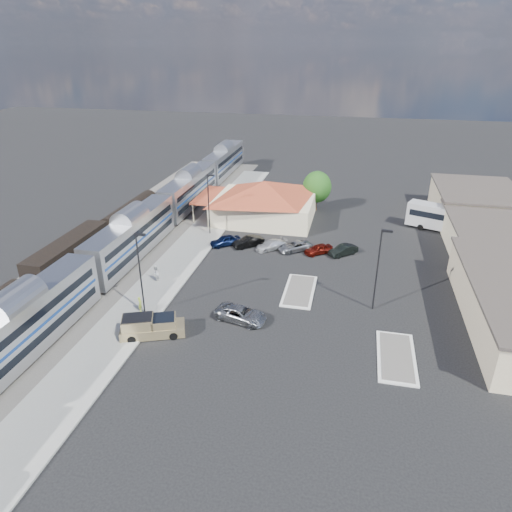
% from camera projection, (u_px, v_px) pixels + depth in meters
% --- Properties ---
extents(ground, '(280.00, 280.00, 0.00)m').
position_uv_depth(ground, '(261.00, 296.00, 50.32)').
color(ground, black).
rests_on(ground, ground).
extents(railbed, '(16.00, 100.00, 0.12)m').
position_uv_depth(railbed, '(121.00, 250.00, 61.49)').
color(railbed, '#4C4944').
rests_on(railbed, ground).
extents(platform, '(5.50, 92.00, 0.18)m').
position_uv_depth(platform, '(178.00, 262.00, 57.94)').
color(platform, gray).
rests_on(platform, ground).
extents(passenger_train, '(3.00, 104.00, 5.55)m').
position_uv_depth(passenger_train, '(133.00, 238.00, 57.97)').
color(passenger_train, silver).
rests_on(passenger_train, ground).
extents(freight_cars, '(2.80, 46.00, 4.00)m').
position_uv_depth(freight_cars, '(70.00, 256.00, 55.25)').
color(freight_cars, black).
rests_on(freight_cars, ground).
extents(station_depot, '(18.35, 12.24, 6.20)m').
position_uv_depth(station_depot, '(264.00, 200.00, 71.11)').
color(station_depot, beige).
rests_on(station_depot, ground).
extents(buildings_east, '(14.40, 51.40, 4.80)m').
position_uv_depth(buildings_east, '(506.00, 248.00, 56.48)').
color(buildings_east, '#C6B28C').
rests_on(buildings_east, ground).
extents(traffic_island_south, '(3.30, 7.50, 0.21)m').
position_uv_depth(traffic_island_south, '(299.00, 291.00, 51.25)').
color(traffic_island_south, silver).
rests_on(traffic_island_south, ground).
extents(traffic_island_north, '(3.30, 7.50, 0.21)m').
position_uv_depth(traffic_island_north, '(396.00, 357.00, 40.44)').
color(traffic_island_north, silver).
rests_on(traffic_island_north, ground).
extents(lamp_plat_s, '(1.08, 0.25, 9.00)m').
position_uv_depth(lamp_plat_s, '(140.00, 267.00, 44.89)').
color(lamp_plat_s, black).
rests_on(lamp_plat_s, ground).
extents(lamp_plat_n, '(1.08, 0.25, 9.00)m').
position_uv_depth(lamp_plat_n, '(209.00, 199.00, 64.35)').
color(lamp_plat_n, black).
rests_on(lamp_plat_n, ground).
extents(lamp_lot, '(1.08, 0.25, 9.00)m').
position_uv_depth(lamp_lot, '(379.00, 263.00, 45.68)').
color(lamp_lot, black).
rests_on(lamp_lot, ground).
extents(tree_depot, '(4.71, 4.71, 6.63)m').
position_uv_depth(tree_depot, '(317.00, 187.00, 74.55)').
color(tree_depot, '#382314').
rests_on(tree_depot, ground).
extents(pickup_truck, '(6.38, 4.19, 2.07)m').
position_uv_depth(pickup_truck, '(153.00, 326.00, 43.21)').
color(pickup_truck, tan).
rests_on(pickup_truck, ground).
extents(suv, '(5.75, 3.65, 1.48)m').
position_uv_depth(suv, '(241.00, 314.00, 45.65)').
color(suv, gray).
rests_on(suv, ground).
extents(coach_bus, '(12.04, 6.81, 3.83)m').
position_uv_depth(coach_bus, '(450.00, 219.00, 66.33)').
color(coach_bus, silver).
rests_on(coach_bus, ground).
extents(person_a, '(0.48, 0.64, 1.60)m').
position_uv_depth(person_a, '(140.00, 304.00, 46.96)').
color(person_a, '#B0C93F').
rests_on(person_a, platform).
extents(person_b, '(0.86, 1.03, 1.88)m').
position_uv_depth(person_b, '(156.00, 273.00, 52.95)').
color(person_b, silver).
rests_on(person_b, platform).
extents(parked_car_a, '(4.36, 3.91, 1.43)m').
position_uv_depth(parked_car_a, '(225.00, 241.00, 62.71)').
color(parked_car_a, '#0B173B').
rests_on(parked_car_a, ground).
extents(parked_car_b, '(4.35, 3.82, 1.42)m').
position_uv_depth(parked_car_b, '(248.00, 242.00, 62.35)').
color(parked_car_b, black).
rests_on(parked_car_b, ground).
extents(parked_car_c, '(4.46, 4.26, 1.27)m').
position_uv_depth(parked_car_c, '(271.00, 245.00, 61.49)').
color(parked_car_c, silver).
rests_on(parked_car_c, ground).
extents(parked_car_d, '(4.99, 4.47, 1.29)m').
position_uv_depth(parked_car_d, '(295.00, 246.00, 61.12)').
color(parked_car_d, gray).
rests_on(parked_car_d, ground).
extents(parked_car_e, '(4.02, 3.61, 1.32)m').
position_uv_depth(parked_car_e, '(318.00, 249.00, 60.22)').
color(parked_car_e, maroon).
rests_on(parked_car_e, ground).
extents(parked_car_f, '(3.98, 3.86, 1.36)m').
position_uv_depth(parked_car_f, '(343.00, 250.00, 59.85)').
color(parked_car_f, black).
rests_on(parked_car_f, ground).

